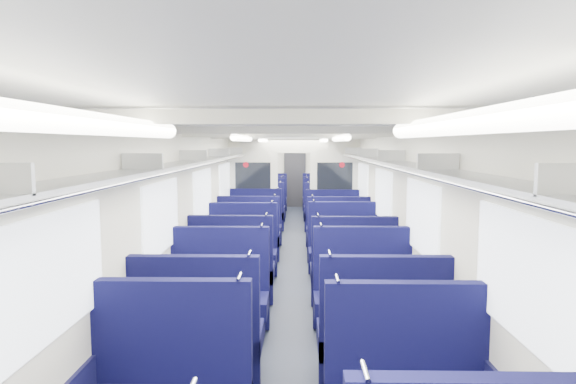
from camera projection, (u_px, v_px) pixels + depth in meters
name	position (u px, v px, depth m)	size (l,w,h in m)	color
floor	(293.00, 275.00, 8.21)	(2.80, 18.00, 0.01)	black
ceiling	(293.00, 134.00, 7.98)	(2.80, 18.00, 0.01)	white
wall_left	(209.00, 205.00, 8.12)	(0.02, 18.00, 2.35)	beige
dado_left	(211.00, 254.00, 8.20)	(0.03, 17.90, 0.70)	black
wall_right	(378.00, 206.00, 8.07)	(0.02, 18.00, 2.35)	beige
dado_right	(376.00, 255.00, 8.15)	(0.03, 17.90, 0.70)	black
wall_far	(295.00, 173.00, 17.05)	(2.80, 0.02, 2.35)	beige
luggage_rack_left	(219.00, 157.00, 8.04)	(0.36, 17.40, 0.18)	#B2B5BA
luggage_rack_right	(367.00, 157.00, 7.99)	(0.36, 17.40, 0.18)	#B2B5BA
windows	(293.00, 194.00, 7.62)	(2.78, 15.60, 0.75)	white
ceiling_fittings	(293.00, 138.00, 7.73)	(2.70, 16.06, 0.11)	beige
end_door	(295.00, 178.00, 17.01)	(0.75, 0.06, 2.00)	black
bulkhead	(294.00, 189.00, 10.51)	(2.80, 0.10, 2.35)	beige
seat_8	(199.00, 343.00, 4.44)	(1.14, 0.63, 1.27)	#0B0B37
seat_9	(381.00, 343.00, 4.44)	(1.14, 0.63, 1.27)	#0B0B37
seat_10	(219.00, 302.00, 5.60)	(1.14, 0.63, 1.27)	#0B0B37
seat_11	(363.00, 302.00, 5.60)	(1.14, 0.63, 1.27)	#0B0B37
seat_12	(233.00, 274.00, 6.79)	(1.14, 0.63, 1.27)	#0B0B37
seat_13	(352.00, 276.00, 6.71)	(1.14, 0.63, 1.27)	#0B0B37
seat_14	(242.00, 256.00, 7.90)	(1.14, 0.63, 1.27)	#0B0B37
seat_15	(343.00, 254.00, 8.02)	(1.14, 0.63, 1.27)	#0B0B37
seat_16	(249.00, 240.00, 9.21)	(1.14, 0.63, 1.27)	#0B0B37
seat_17	(338.00, 241.00, 9.11)	(1.14, 0.63, 1.27)	#0B0B37
seat_18	(255.00, 229.00, 10.36)	(1.14, 0.63, 1.27)	#0B0B37
seat_19	(334.00, 231.00, 10.15)	(1.14, 0.63, 1.27)	#0B0B37
seat_20	(261.00, 215.00, 12.38)	(1.14, 0.63, 1.27)	#0B0B37
seat_21	(327.00, 216.00, 12.26)	(1.14, 0.63, 1.27)	#0B0B37
seat_22	(264.00, 209.00, 13.52)	(1.14, 0.63, 1.27)	#0B0B37
seat_23	(324.00, 209.00, 13.53)	(1.14, 0.63, 1.27)	#0B0B37
seat_24	(267.00, 204.00, 14.60)	(1.14, 0.63, 1.27)	#0B0B37
seat_25	(322.00, 205.00, 14.48)	(1.14, 0.63, 1.27)	#0B0B37
seat_26	(269.00, 200.00, 15.73)	(1.14, 0.63, 1.27)	#0B0B37
seat_27	(320.00, 200.00, 15.78)	(1.14, 0.63, 1.27)	#0B0B37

